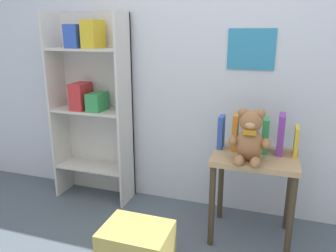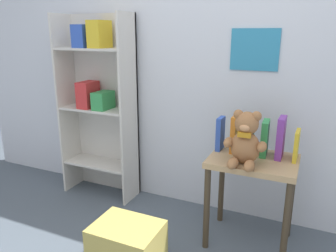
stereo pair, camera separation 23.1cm
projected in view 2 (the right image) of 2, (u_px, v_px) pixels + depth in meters
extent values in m
cube|color=silver|center=(225.00, 49.00, 2.33)|extent=(4.80, 0.06, 2.50)
cube|color=teal|center=(255.00, 50.00, 2.21)|extent=(0.33, 0.01, 0.28)
cube|color=beige|center=(68.00, 106.00, 2.83)|extent=(0.02, 0.26, 1.51)
cube|color=beige|center=(129.00, 112.00, 2.58)|extent=(0.02, 0.26, 1.51)
cube|color=beige|center=(106.00, 106.00, 2.81)|extent=(0.63, 0.02, 1.51)
cube|color=beige|center=(101.00, 163.00, 2.84)|extent=(0.59, 0.24, 0.02)
cube|color=beige|center=(97.00, 109.00, 2.71)|extent=(0.59, 0.24, 0.02)
cube|color=beige|center=(94.00, 49.00, 2.57)|extent=(0.59, 0.24, 0.02)
cube|color=#2D51B7|center=(84.00, 36.00, 2.56)|extent=(0.11, 0.18, 0.17)
cube|color=gold|center=(99.00, 34.00, 2.50)|extent=(0.11, 0.18, 0.21)
cube|color=red|center=(88.00, 95.00, 2.69)|extent=(0.11, 0.18, 0.21)
cube|color=#33934C|center=(103.00, 100.00, 2.64)|extent=(0.11, 0.18, 0.14)
cube|color=tan|center=(253.00, 161.00, 2.07)|extent=(0.54, 0.41, 0.04)
cylinder|color=#3E3121|center=(207.00, 208.00, 2.09)|extent=(0.04, 0.04, 0.56)
cylinder|color=#3E3121|center=(286.00, 226.00, 1.90)|extent=(0.04, 0.04, 0.56)
cylinder|color=#3E3121|center=(221.00, 186.00, 2.40)|extent=(0.04, 0.04, 0.56)
cylinder|color=#3E3121|center=(291.00, 199.00, 2.21)|extent=(0.04, 0.04, 0.56)
ellipsoid|color=#99663D|center=(245.00, 148.00, 1.96)|extent=(0.17, 0.13, 0.20)
sphere|color=#99663D|center=(247.00, 123.00, 1.91)|extent=(0.14, 0.14, 0.14)
sphere|color=#99663D|center=(238.00, 114.00, 1.92)|extent=(0.06, 0.06, 0.06)
sphere|color=#99663D|center=(257.00, 116.00, 1.88)|extent=(0.06, 0.06, 0.06)
ellipsoid|color=tan|center=(245.00, 128.00, 1.86)|extent=(0.06, 0.04, 0.04)
ellipsoid|color=#99663D|center=(229.00, 142.00, 1.97)|extent=(0.06, 0.11, 0.06)
ellipsoid|color=#99663D|center=(262.00, 147.00, 1.89)|extent=(0.06, 0.11, 0.06)
ellipsoid|color=#99663D|center=(233.00, 163.00, 1.91)|extent=(0.06, 0.12, 0.06)
ellipsoid|color=#99663D|center=(249.00, 166.00, 1.87)|extent=(0.06, 0.12, 0.06)
cube|color=#C68419|center=(244.00, 135.00, 1.88)|extent=(0.08, 0.02, 0.03)
cube|color=#2D51B7|center=(220.00, 134.00, 2.19)|extent=(0.03, 0.11, 0.22)
cube|color=orange|center=(234.00, 134.00, 2.14)|extent=(0.03, 0.11, 0.24)
cube|color=teal|center=(250.00, 137.00, 2.13)|extent=(0.04, 0.11, 0.22)
cube|color=#33934C|center=(265.00, 138.00, 2.09)|extent=(0.05, 0.14, 0.23)
cube|color=purple|center=(281.00, 138.00, 2.04)|extent=(0.04, 0.15, 0.26)
cube|color=gold|center=(296.00, 145.00, 2.01)|extent=(0.03, 0.14, 0.19)
cube|color=tan|center=(127.00, 246.00, 1.94)|extent=(0.39, 0.31, 0.28)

